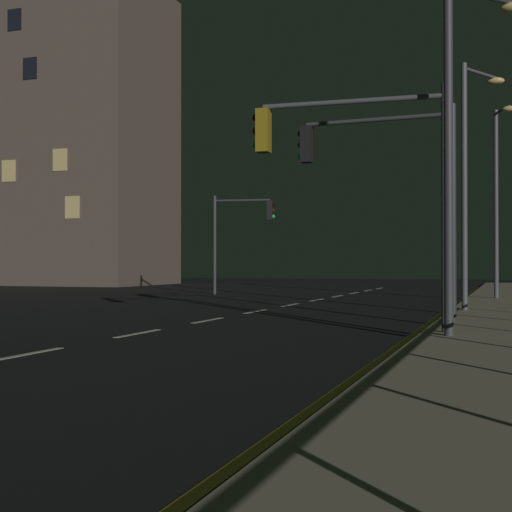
{
  "coord_description": "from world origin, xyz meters",
  "views": [
    {
      "loc": [
        7.79,
        -1.76,
        1.55
      ],
      "look_at": [
        0.08,
        20.82,
        1.79
      ],
      "focal_mm": 52.44,
      "sensor_mm": 36.0,
      "label": 1
    }
  ],
  "objects_px": {
    "traffic_light_near_left": "(241,225)",
    "street_lamp_far_end": "(470,163)",
    "traffic_light_far_right": "(382,171)",
    "street_lamp_across_street": "(498,185)",
    "building_distant": "(47,140)",
    "traffic_light_mid_left": "(355,159)",
    "street_lamp_corner": "(462,122)"
  },
  "relations": [
    {
      "from": "traffic_light_near_left",
      "to": "street_lamp_far_end",
      "type": "height_order",
      "value": "street_lamp_far_end"
    },
    {
      "from": "traffic_light_far_right",
      "to": "street_lamp_far_end",
      "type": "height_order",
      "value": "street_lamp_far_end"
    },
    {
      "from": "street_lamp_across_street",
      "to": "building_distant",
      "type": "distance_m",
      "value": 37.03
    },
    {
      "from": "street_lamp_across_street",
      "to": "traffic_light_far_right",
      "type": "bearing_deg",
      "value": -101.47
    },
    {
      "from": "traffic_light_mid_left",
      "to": "traffic_light_far_right",
      "type": "bearing_deg",
      "value": 89.54
    },
    {
      "from": "traffic_light_near_left",
      "to": "building_distant",
      "type": "bearing_deg",
      "value": 147.31
    },
    {
      "from": "street_lamp_corner",
      "to": "street_lamp_far_end",
      "type": "relative_size",
      "value": 0.93
    },
    {
      "from": "street_lamp_across_street",
      "to": "street_lamp_far_end",
      "type": "bearing_deg",
      "value": -94.86
    },
    {
      "from": "traffic_light_far_right",
      "to": "building_distant",
      "type": "distance_m",
      "value": 42.49
    },
    {
      "from": "traffic_light_mid_left",
      "to": "street_lamp_corner",
      "type": "bearing_deg",
      "value": -10.11
    },
    {
      "from": "traffic_light_near_left",
      "to": "street_lamp_far_end",
      "type": "distance_m",
      "value": 16.31
    },
    {
      "from": "street_lamp_across_street",
      "to": "street_lamp_corner",
      "type": "height_order",
      "value": "street_lamp_across_street"
    },
    {
      "from": "traffic_light_far_right",
      "to": "street_lamp_across_street",
      "type": "distance_m",
      "value": 13.19
    },
    {
      "from": "street_lamp_far_end",
      "to": "building_distant",
      "type": "height_order",
      "value": "building_distant"
    },
    {
      "from": "traffic_light_near_left",
      "to": "street_lamp_across_street",
      "type": "bearing_deg",
      "value": -14.8
    },
    {
      "from": "traffic_light_near_left",
      "to": "street_lamp_across_street",
      "type": "height_order",
      "value": "street_lamp_across_street"
    },
    {
      "from": "traffic_light_mid_left",
      "to": "street_lamp_across_street",
      "type": "relative_size",
      "value": 0.66
    },
    {
      "from": "street_lamp_far_end",
      "to": "traffic_light_far_right",
      "type": "bearing_deg",
      "value": -112.07
    },
    {
      "from": "traffic_light_far_right",
      "to": "street_lamp_far_end",
      "type": "distance_m",
      "value": 5.17
    },
    {
      "from": "street_lamp_across_street",
      "to": "building_distant",
      "type": "height_order",
      "value": "building_distant"
    },
    {
      "from": "traffic_light_near_left",
      "to": "traffic_light_far_right",
      "type": "bearing_deg",
      "value": -59.06
    },
    {
      "from": "street_lamp_far_end",
      "to": "building_distant",
      "type": "bearing_deg",
      "value": 142.57
    },
    {
      "from": "traffic_light_near_left",
      "to": "street_lamp_corner",
      "type": "relative_size",
      "value": 0.72
    },
    {
      "from": "traffic_light_far_right",
      "to": "street_lamp_across_street",
      "type": "bearing_deg",
      "value": 78.53
    },
    {
      "from": "traffic_light_far_right",
      "to": "traffic_light_near_left",
      "type": "height_order",
      "value": "traffic_light_far_right"
    },
    {
      "from": "street_lamp_corner",
      "to": "street_lamp_far_end",
      "type": "height_order",
      "value": "street_lamp_far_end"
    },
    {
      "from": "street_lamp_corner",
      "to": "street_lamp_far_end",
      "type": "bearing_deg",
      "value": 91.72
    },
    {
      "from": "street_lamp_corner",
      "to": "traffic_light_near_left",
      "type": "bearing_deg",
      "value": 120.89
    },
    {
      "from": "traffic_light_near_left",
      "to": "building_distant",
      "type": "relative_size",
      "value": 0.23
    },
    {
      "from": "traffic_light_near_left",
      "to": "street_lamp_far_end",
      "type": "relative_size",
      "value": 0.66
    },
    {
      "from": "street_lamp_far_end",
      "to": "traffic_light_mid_left",
      "type": "bearing_deg",
      "value": -103.67
    },
    {
      "from": "traffic_light_mid_left",
      "to": "street_lamp_across_street",
      "type": "height_order",
      "value": "street_lamp_across_street"
    }
  ]
}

